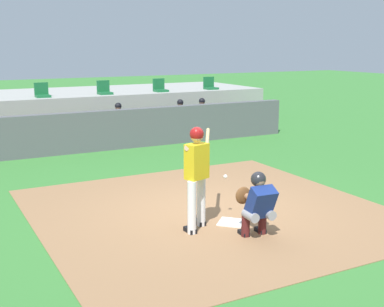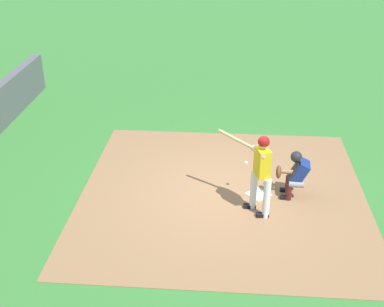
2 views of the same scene
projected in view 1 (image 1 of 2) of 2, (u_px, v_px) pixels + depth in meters
name	position (u px, v px, depth m)	size (l,w,h in m)	color
ground_plane	(209.00, 211.00, 9.82)	(80.00, 80.00, 0.00)	#387A33
dirt_infield	(209.00, 211.00, 9.82)	(6.40, 6.40, 0.01)	#936B47
home_plate	(231.00, 222.00, 9.12)	(0.44, 0.44, 0.02)	white
batter_at_plate	(197.00, 171.00, 8.63)	(1.01, 1.14, 1.80)	silver
catcher_crouched	(257.00, 202.00, 8.35)	(0.50, 1.44, 1.13)	gray
dugout_wall	(101.00, 131.00, 15.30)	(13.00, 0.30, 1.20)	#59595E
dugout_bench	(92.00, 138.00, 16.25)	(11.80, 0.44, 0.45)	olive
dugout_player_1	(120.00, 122.00, 16.43)	(0.49, 0.70, 1.30)	#939399
dugout_player_2	(182.00, 118.00, 17.46)	(0.49, 0.70, 1.30)	#939399
dugout_player_3	(204.00, 116.00, 17.85)	(0.49, 0.70, 1.30)	#939399
stands_platform	(64.00, 111.00, 19.08)	(15.00, 4.40, 1.40)	#9E9E99
stadium_seat_2	(42.00, 93.00, 17.10)	(0.46, 0.46, 0.48)	#196033
stadium_seat_3	(104.00, 90.00, 18.09)	(0.46, 0.46, 0.48)	#196033
stadium_seat_4	(160.00, 88.00, 19.08)	(0.46, 0.46, 0.48)	#196033
stadium_seat_5	(210.00, 86.00, 20.08)	(0.46, 0.46, 0.48)	#196033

